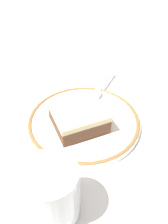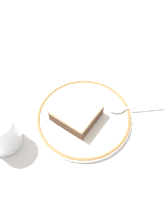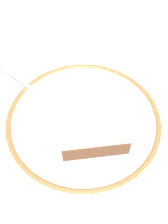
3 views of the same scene
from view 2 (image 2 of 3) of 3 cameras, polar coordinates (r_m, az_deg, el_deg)
ground_plane at (r=0.59m, az=-3.57°, el=-2.04°), size 2.40×2.40×0.00m
placemat at (r=0.59m, az=-3.58°, el=-2.00°), size 0.43×0.39×0.00m
plate at (r=0.58m, az=-0.00°, el=-1.26°), size 0.22×0.22×0.01m
cake_slice at (r=0.57m, az=-1.73°, el=0.11°), size 0.11×0.11×0.04m
spoon at (r=0.60m, az=8.91°, el=0.77°), size 0.12×0.09×0.01m
cup at (r=0.55m, az=-18.04°, el=-4.59°), size 0.07×0.07×0.09m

